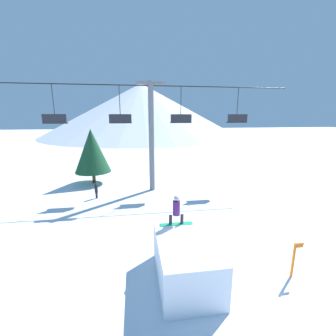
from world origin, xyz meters
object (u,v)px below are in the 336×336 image
object	(u,v)px
snow_ramp	(186,260)
trail_marker	(294,259)
distant_skier	(96,190)
snowboarder	(176,210)
pine_tree_near	(92,151)

from	to	relation	value
snow_ramp	trail_marker	distance (m)	4.41
distant_skier	trail_marker	bearing A→B (deg)	-48.39
snow_ramp	distant_skier	bearing A→B (deg)	116.44
snowboarder	trail_marker	xyz separation A→B (m)	(4.52, -1.87, -1.61)
pine_tree_near	distant_skier	distance (m)	5.18
snowboarder	distant_skier	size ratio (longest dim) A/B	1.20
snowboarder	trail_marker	size ratio (longest dim) A/B	0.95
trail_marker	distant_skier	bearing A→B (deg)	131.61
snow_ramp	snowboarder	xyz separation A→B (m)	(-0.14, 1.38, 1.55)
snow_ramp	pine_tree_near	size ratio (longest dim) A/B	0.68
snowboarder	distant_skier	bearing A→B (deg)	119.24
pine_tree_near	distant_skier	world-z (taller)	pine_tree_near
snowboarder	pine_tree_near	size ratio (longest dim) A/B	0.28
pine_tree_near	distant_skier	size ratio (longest dim) A/B	4.31
snow_ramp	trail_marker	world-z (taller)	snow_ramp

